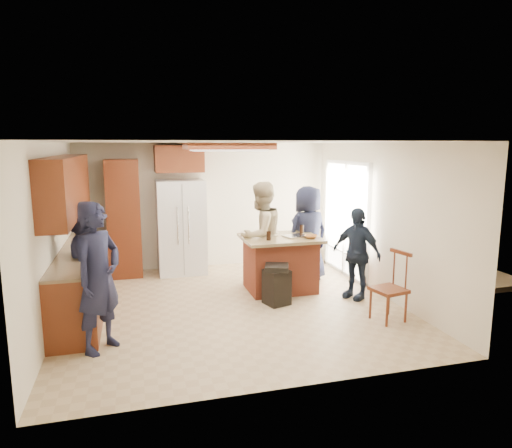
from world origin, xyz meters
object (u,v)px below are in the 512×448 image
object	(u,v)px
person_front_left	(99,277)
person_behind_right	(308,234)
person_counter	(87,261)
refrigerator	(181,227)
kitchen_island	(280,263)
person_behind_left	(261,235)
person_side_right	(356,253)
trash_bin	(277,284)
spindle_chair	(390,289)

from	to	relation	value
person_front_left	person_behind_right	xyz separation A→B (m)	(3.47, 2.05, -0.04)
person_counter	refrigerator	world-z (taller)	refrigerator
kitchen_island	person_behind_left	bearing A→B (deg)	137.68
person_side_right	person_counter	world-z (taller)	person_counter
person_behind_left	person_side_right	size ratio (longest dim) A/B	1.25
person_front_left	trash_bin	distance (m)	2.78
person_behind_left	kitchen_island	distance (m)	0.58
refrigerator	spindle_chair	size ratio (longest dim) A/B	1.81
person_behind_right	spindle_chair	xyz separation A→B (m)	(0.40, -2.13, -0.42)
refrigerator	kitchen_island	size ratio (longest dim) A/B	1.41
person_front_left	person_side_right	xyz separation A→B (m)	(3.86, 0.93, -0.17)
person_front_left	trash_bin	bearing A→B (deg)	-29.14
person_front_left	spindle_chair	size ratio (longest dim) A/B	1.82
trash_bin	person_counter	bearing A→B (deg)	176.24
kitchen_island	person_counter	bearing A→B (deg)	-170.99
person_behind_right	kitchen_island	xyz separation A→B (m)	(-0.66, -0.41, -0.39)
spindle_chair	person_behind_right	bearing A→B (deg)	100.75
refrigerator	spindle_chair	distance (m)	4.16
person_behind_left	person_front_left	bearing A→B (deg)	4.99
person_counter	kitchen_island	bearing A→B (deg)	-93.87
refrigerator	person_behind_right	bearing A→B (deg)	-27.40
person_behind_left	spindle_chair	distance (m)	2.42
kitchen_island	spindle_chair	world-z (taller)	spindle_chair
person_behind_left	person_side_right	world-z (taller)	person_behind_left
person_behind_left	refrigerator	bearing A→B (deg)	-77.79
trash_bin	spindle_chair	distance (m)	1.70
person_behind_right	person_behind_left	bearing A→B (deg)	-4.97
person_side_right	spindle_chair	distance (m)	1.05
person_behind_right	spindle_chair	world-z (taller)	person_behind_right
person_behind_right	kitchen_island	world-z (taller)	person_behind_right
person_behind_left	spindle_chair	bearing A→B (deg)	92.67
person_behind_right	person_side_right	xyz separation A→B (m)	(0.39, -1.11, -0.13)
person_front_left	person_behind_left	distance (m)	3.16
person_behind_left	spindle_chair	size ratio (longest dim) A/B	1.86
trash_bin	spindle_chair	xyz separation A→B (m)	(1.34, -1.05, 0.13)
person_side_right	person_counter	size ratio (longest dim) A/B	0.88
person_counter	person_side_right	bearing A→B (deg)	-105.93
refrigerator	trash_bin	size ratio (longest dim) A/B	2.86
person_behind_left	spindle_chair	xyz separation A→B (m)	(1.33, -1.96, -0.47)
kitchen_island	spindle_chair	size ratio (longest dim) A/B	1.29
refrigerator	kitchen_island	bearing A→B (deg)	-45.57
person_front_left	refrigerator	distance (m)	3.43
person_behind_right	refrigerator	distance (m)	2.44
person_behind_left	trash_bin	bearing A→B (deg)	58.28
person_counter	person_front_left	bearing A→B (deg)	178.61
person_front_left	person_behind_left	bearing A→B (deg)	-13.54
person_front_left	kitchen_island	bearing A→B (deg)	-19.89
trash_bin	spindle_chair	world-z (taller)	spindle_chair
person_behind_right	spindle_chair	size ratio (longest dim) A/B	1.75
spindle_chair	person_counter	bearing A→B (deg)	163.30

